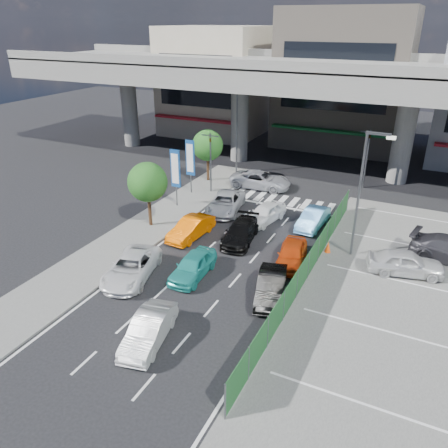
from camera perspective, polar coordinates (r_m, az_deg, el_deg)
The scene contains 28 objects.
ground at distance 26.07m, azimuth -1.76°, elevation -6.56°, with size 120.00×120.00×0.00m, color black.
parking_lot at distance 25.56m, azimuth 23.30°, elevation -9.52°, with size 12.00×28.00×0.06m, color #575855.
sidewalk_left at distance 32.33m, azimuth -9.52°, elevation -0.16°, with size 4.00×30.00×0.12m, color #575855.
fence_run at distance 24.78m, azimuth 10.31°, elevation -6.41°, with size 0.16×22.00×1.80m, color #1E5726, non-canonical shape.
expressway at distance 43.15m, azimuth 12.40°, elevation 18.06°, with size 64.00×14.00×10.75m.
building_west at distance 58.37m, azimuth -1.27°, elevation 18.07°, with size 12.00×10.90×13.00m.
building_center at distance 53.93m, azimuth 15.35°, elevation 17.73°, with size 14.00×10.90×15.00m.
traffic_light_left at distance 36.99m, azimuth -1.78°, elevation 9.85°, with size 1.60×1.24×5.20m.
traffic_light_right at distance 40.10m, azimuth 18.36°, elevation 9.81°, with size 1.60×1.24×5.20m.
street_lamp_right at distance 27.29m, azimuth 17.72°, elevation 4.84°, with size 1.65×0.22×8.00m.
street_lamp_left at distance 42.10m, azimuth 1.92°, elevation 12.91°, with size 1.65×0.22×8.00m.
signboard_near at distance 34.40m, azimuth -6.36°, elevation 7.00°, with size 0.80×0.14×4.70m.
signboard_far at distance 37.04m, azimuth -4.43°, elevation 8.41°, with size 0.80×0.14×4.70m.
tree_near at distance 31.07m, azimuth -9.96°, elevation 5.39°, with size 2.80×2.80×4.80m.
tree_far at distance 39.99m, azimuth -2.16°, elevation 10.21°, with size 2.80×2.80×4.80m.
hatch_white_back_mid at distance 21.07m, azimuth -9.79°, elevation -13.46°, with size 1.44×4.13×1.36m, color silver.
sedan_white_mid_left at distance 25.92m, azimuth -12.01°, elevation -5.58°, with size 2.29×4.97×1.38m, color white.
taxi_teal_mid at distance 25.59m, azimuth -4.09°, elevation -5.47°, with size 1.63×4.05×1.38m, color teal.
hatch_black_mid_right at distance 23.81m, azimuth 6.19°, elevation -8.14°, with size 1.46×4.19×1.38m, color black.
taxi_orange_left at distance 30.07m, azimuth -4.32°, elevation -0.55°, with size 1.46×4.19×1.38m, color #EF6000.
sedan_black_mid at distance 29.51m, azimuth 2.16°, elevation -1.09°, with size 1.84×4.53×1.32m, color black.
taxi_orange_right at distance 27.08m, azimuth 8.85°, elevation -3.88°, with size 1.63×4.05×1.38m, color #D3410E.
wagon_silver_front_left at distance 34.16m, azimuth 0.20°, elevation 2.78°, with size 2.29×4.97×1.38m, color silver.
sedan_white_front_mid at distance 32.48m, azimuth 5.41°, elevation 1.43°, with size 1.63×4.05×1.38m, color white.
kei_truck_front_right at distance 32.13m, azimuth 11.55°, elevation 0.69°, with size 1.41×4.05×1.33m, color #65AFF5.
crossing_wagon_silver at distance 39.16m, azimuth 4.81°, elevation 5.76°, with size 2.47×5.36×1.49m, color #B1B2BA.
parked_sedan_white at distance 27.75m, azimuth 22.63°, elevation -4.67°, with size 1.75×4.34×1.48m, color silver.
traffic_cone at distance 28.89m, azimuth 13.42°, elevation -2.92°, with size 0.39×0.39×0.75m, color #FF4E0E.
Camera 1 is at (10.39, -19.59, 13.71)m, focal length 35.00 mm.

